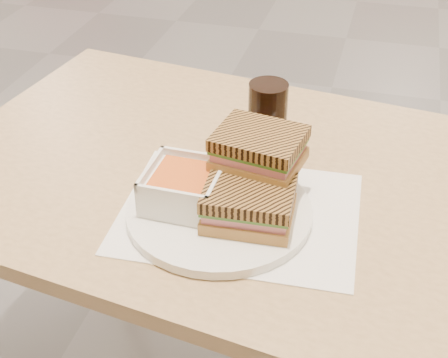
% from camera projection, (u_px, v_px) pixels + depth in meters
% --- Properties ---
extents(main_table, '(1.28, 0.85, 0.75)m').
position_uv_depth(main_table, '(271.00, 232.00, 1.13)').
color(main_table, tan).
rests_on(main_table, ground).
extents(tray_liner, '(0.38, 0.31, 0.00)m').
position_uv_depth(tray_liner, '(239.00, 212.00, 0.99)').
color(tray_liner, white).
rests_on(tray_liner, main_table).
extents(plate, '(0.29, 0.29, 0.02)m').
position_uv_depth(plate, '(219.00, 211.00, 0.98)').
color(plate, white).
rests_on(plate, tray_liner).
extents(soup_bowl, '(0.12, 0.12, 0.06)m').
position_uv_depth(soup_bowl, '(184.00, 188.00, 0.97)').
color(soup_bowl, white).
rests_on(soup_bowl, plate).
extents(panini_lower, '(0.14, 0.12, 0.06)m').
position_uv_depth(panini_lower, '(249.00, 203.00, 0.93)').
color(panini_lower, '#A0713C').
rests_on(panini_lower, plate).
extents(panini_upper, '(0.15, 0.13, 0.06)m').
position_uv_depth(panini_upper, '(259.00, 149.00, 0.97)').
color(panini_upper, '#A0713C').
rests_on(panini_upper, panini_lower).
extents(cola_glass, '(0.07, 0.07, 0.14)m').
position_uv_depth(cola_glass, '(267.00, 122.00, 1.08)').
color(cola_glass, black).
rests_on(cola_glass, main_table).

